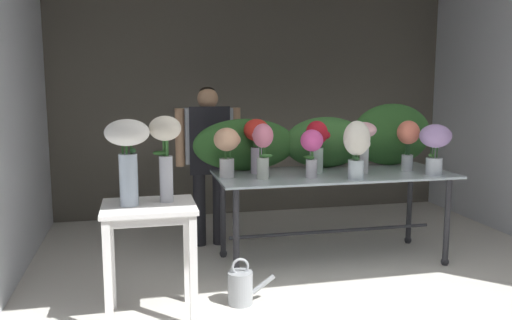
# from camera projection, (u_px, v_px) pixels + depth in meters

# --- Properties ---
(ground_plane) EXTENTS (8.27, 8.27, 0.00)m
(ground_plane) POSITION_uv_depth(u_px,v_px,m) (301.00, 260.00, 4.73)
(ground_plane) COLOR silver
(wall_back) EXTENTS (4.85, 0.12, 2.62)m
(wall_back) POSITION_uv_depth(u_px,v_px,m) (255.00, 105.00, 6.35)
(wall_back) COLOR #5B564C
(wall_back) RESTS_ON ground
(display_table_glass) EXTENTS (2.06, 0.85, 0.81)m
(display_table_glass) POSITION_uv_depth(u_px,v_px,m) (333.00, 186.00, 4.60)
(display_table_glass) COLOR silver
(display_table_glass) RESTS_ON ground
(side_table_white) EXTENTS (0.61, 0.51, 0.79)m
(side_table_white) POSITION_uv_depth(u_px,v_px,m) (149.00, 224.00, 3.48)
(side_table_white) COLOR white
(side_table_white) RESTS_ON ground
(florist) EXTENTS (0.63, 0.24, 1.54)m
(florist) POSITION_uv_depth(u_px,v_px,m) (208.00, 148.00, 5.03)
(florist) COLOR #232328
(florist) RESTS_ON ground
(foliage_backdrop) EXTENTS (2.29, 0.31, 0.59)m
(foliage_backdrop) POSITION_uv_depth(u_px,v_px,m) (326.00, 140.00, 4.85)
(foliage_backdrop) COLOR #2D6028
(foliage_backdrop) RESTS_ON display_table_glass
(vase_coral_stock) EXTENTS (0.20, 0.20, 0.45)m
(vase_coral_stock) POSITION_uv_depth(u_px,v_px,m) (408.00, 139.00, 4.66)
(vase_coral_stock) COLOR silver
(vase_coral_stock) RESTS_ON display_table_glass
(vase_blush_lilies) EXTENTS (0.22, 0.22, 0.45)m
(vase_blush_lilies) POSITION_uv_depth(u_px,v_px,m) (363.00, 140.00, 4.52)
(vase_blush_lilies) COLOR silver
(vase_blush_lilies) RESTS_ON display_table_glass
(vase_lilac_carnations) EXTENTS (0.27, 0.27, 0.44)m
(vase_lilac_carnations) POSITION_uv_depth(u_px,v_px,m) (436.00, 142.00, 4.45)
(vase_lilac_carnations) COLOR silver
(vase_lilac_carnations) RESTS_ON display_table_glass
(vase_fuchsia_hydrangea) EXTENTS (0.19, 0.19, 0.40)m
(vase_fuchsia_hydrangea) POSITION_uv_depth(u_px,v_px,m) (311.00, 148.00, 4.33)
(vase_fuchsia_hydrangea) COLOR silver
(vase_fuchsia_hydrangea) RESTS_ON display_table_glass
(vase_crimson_ranunculus) EXTENTS (0.21, 0.19, 0.46)m
(vase_crimson_ranunculus) POSITION_uv_depth(u_px,v_px,m) (317.00, 143.00, 4.57)
(vase_crimson_ranunculus) COLOR silver
(vase_crimson_ranunculus) RESTS_ON display_table_glass
(vase_ivory_tulips) EXTENTS (0.22, 0.22, 0.48)m
(vase_ivory_tulips) POSITION_uv_depth(u_px,v_px,m) (357.00, 145.00, 4.25)
(vase_ivory_tulips) COLOR silver
(vase_ivory_tulips) RESTS_ON display_table_glass
(vase_rosy_roses) EXTENTS (0.17, 0.17, 0.46)m
(vase_rosy_roses) POSITION_uv_depth(u_px,v_px,m) (263.00, 146.00, 4.26)
(vase_rosy_roses) COLOR silver
(vase_rosy_roses) RESTS_ON display_table_glass
(vase_scarlet_freesia) EXTENTS (0.22, 0.22, 0.48)m
(vase_scarlet_freesia) POSITION_uv_depth(u_px,v_px,m) (256.00, 138.00, 4.52)
(vase_scarlet_freesia) COLOR silver
(vase_scarlet_freesia) RESTS_ON display_table_glass
(vase_peach_snapdragons) EXTENTS (0.23, 0.22, 0.42)m
(vase_peach_snapdragons) POSITION_uv_depth(u_px,v_px,m) (227.00, 147.00, 4.35)
(vase_peach_snapdragons) COLOR silver
(vase_peach_snapdragons) RESTS_ON display_table_glass
(vase_white_roses_tall) EXTENTS (0.29, 0.29, 0.57)m
(vase_white_roses_tall) POSITION_uv_depth(u_px,v_px,m) (127.00, 149.00, 3.38)
(vase_white_roses_tall) COLOR silver
(vase_white_roses_tall) RESTS_ON side_table_white
(vase_cream_lisianthus_tall) EXTENTS (0.21, 0.21, 0.58)m
(vase_cream_lisianthus_tall) POSITION_uv_depth(u_px,v_px,m) (165.00, 146.00, 3.48)
(vase_cream_lisianthus_tall) COLOR silver
(vase_cream_lisianthus_tall) RESTS_ON side_table_white
(watering_can) EXTENTS (0.35, 0.18, 0.34)m
(watering_can) POSITION_uv_depth(u_px,v_px,m) (241.00, 287.00, 3.78)
(watering_can) COLOR #999EA3
(watering_can) RESTS_ON ground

